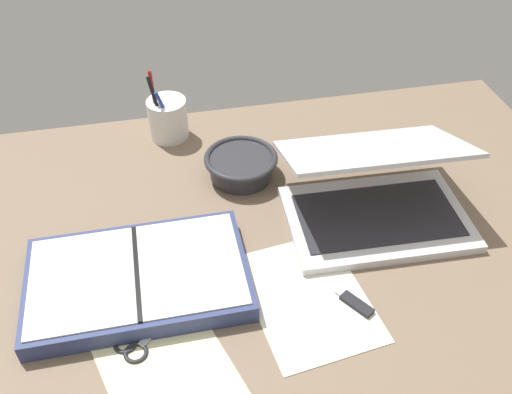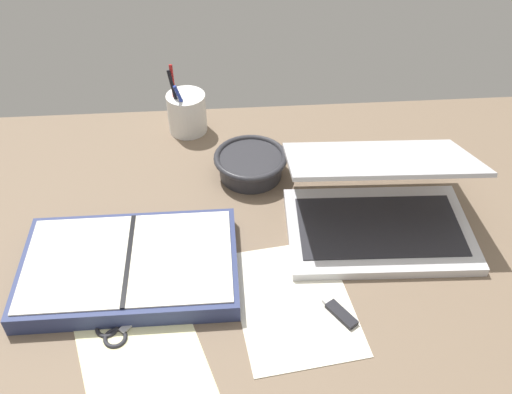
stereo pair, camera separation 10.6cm
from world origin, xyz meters
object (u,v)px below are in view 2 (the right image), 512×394
Objects in this scene: bowl at (251,164)px; pen_cup at (187,113)px; scissors at (119,328)px; laptop at (379,205)px; planner at (130,266)px.

pen_cup reaches higher than bowl.
laptop is at bearing -12.41° from scissors.
planner is at bearing -131.26° from bowl.
laptop is 2.91× the size of scissors.
laptop reaches higher than pen_cup.
laptop is 47.35cm from planner.
bowl is 1.27× the size of scissors.
bowl reaches higher than planner.
scissors is at bearing -122.11° from bowl.
laptop is 28.94cm from bowl.
laptop reaches higher than planner.
bowl is 35.06cm from planner.
laptop is 2.16× the size of pen_cup.
laptop reaches higher than bowl.
bowl is at bearing 48.62° from planner.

